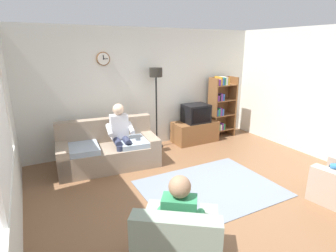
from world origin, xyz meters
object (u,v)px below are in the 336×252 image
couch (108,151)px  armchair_near_window (179,249)px  person_in_left_armchair (180,218)px  tv_stand (195,132)px  bookshelf (220,105)px  floor_lamp (156,86)px  person_on_couch (121,132)px  tv (196,113)px

couch → armchair_near_window: (-0.10, -2.96, -0.02)m
person_in_left_armchair → tv_stand: bearing=54.3°
bookshelf → armchair_near_window: 4.72m
floor_lamp → armchair_near_window: floor_lamp is taller
tv_stand → person_on_couch: 2.17m
tv → floor_lamp: size_ratio=0.32×
tv → bookshelf: size_ratio=0.38×
couch → armchair_near_window: 2.96m
armchair_near_window → person_on_couch: bearing=83.3°
floor_lamp → person_on_couch: size_ratio=1.49×
person_on_couch → person_in_left_armchair: size_ratio=1.11×
tv_stand → floor_lamp: size_ratio=0.59×
bookshelf → floor_lamp: size_ratio=0.85×
bookshelf → floor_lamp: (-1.82, 0.03, 0.62)m
person_in_left_armchair → bookshelf: bearing=46.6°
tv → floor_lamp: floor_lamp is taller
tv → armchair_near_window: tv is taller
bookshelf → armchair_near_window: (-3.22, -3.42, -0.54)m
bookshelf → tv_stand: bearing=-175.2°
person_on_couch → armchair_near_window: bearing=-96.7°
floor_lamp → person_on_couch: (-1.06, -0.60, -0.75)m
tv → floor_lamp: bearing=173.0°
couch → bookshelf: 3.19m
floor_lamp → person_in_left_armchair: size_ratio=1.65×
couch → tv: 2.37m
bookshelf → person_on_couch: bookshelf is taller
armchair_near_window → person_in_left_armchair: person_in_left_armchair is taller
bookshelf → person_on_couch: size_ratio=1.27×
person_in_left_armchair → tv: bearing=54.1°
couch → armchair_near_window: same height
tv_stand → armchair_near_window: size_ratio=0.93×
floor_lamp → person_on_couch: 1.43m
person_in_left_armchair → armchair_near_window: bearing=-125.7°
person_in_left_armchair → couch: bearing=89.0°
couch → armchair_near_window: size_ratio=1.68×
tv_stand → bookshelf: bearing=4.8°
tv → person_on_couch: size_ratio=0.48×
tv_stand → floor_lamp: (-1.01, 0.10, 1.19)m
armchair_near_window → bookshelf: bearing=46.7°
tv_stand → bookshelf: (0.81, 0.07, 0.57)m
tv_stand → armchair_near_window: (-2.40, -3.35, 0.03)m
tv_stand → person_on_couch: person_on_couch is taller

